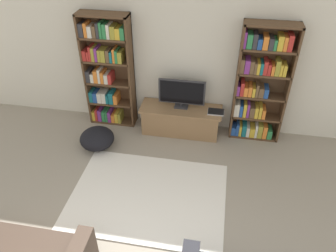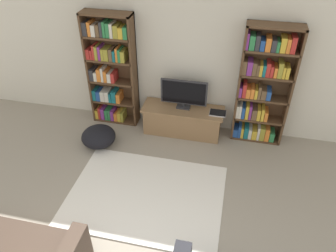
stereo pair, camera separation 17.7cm
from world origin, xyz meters
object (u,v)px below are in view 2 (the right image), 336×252
object	(u,v)px
laptop	(218,113)
bookshelf_right	(262,88)
beanbag_ottoman	(99,137)
television	(184,93)
bookshelf_left	(110,70)
tv_stand	(183,120)

from	to	relation	value
laptop	bookshelf_right	bearing A→B (deg)	13.77
beanbag_ottoman	television	bearing A→B (deg)	28.04
bookshelf_left	beanbag_ottoman	world-z (taller)	bookshelf_left
bookshelf_left	beanbag_ottoman	distance (m)	1.21
bookshelf_right	television	size ratio (longest dim) A/B	2.55
bookshelf_right	tv_stand	bearing A→B (deg)	-174.11
television	beanbag_ottoman	bearing A→B (deg)	-151.96
bookshelf_right	beanbag_ottoman	xyz separation A→B (m)	(-2.64, -0.82, -0.85)
bookshelf_right	television	distance (m)	1.31
television	bookshelf_left	bearing A→B (deg)	175.96
bookshelf_right	laptop	xyz separation A→B (m)	(-0.67, -0.16, -0.50)
bookshelf_left	bookshelf_right	bearing A→B (deg)	-0.02
bookshelf_left	tv_stand	distance (m)	1.58
beanbag_ottoman	bookshelf_right	bearing A→B (deg)	17.21
bookshelf_left	bookshelf_right	distance (m)	2.64
beanbag_ottoman	bookshelf_left	bearing A→B (deg)	89.70
tv_stand	television	world-z (taller)	television
bookshelf_left	bookshelf_right	xyz separation A→B (m)	(2.64, -0.00, -0.04)
laptop	tv_stand	bearing A→B (deg)	177.12
bookshelf_left	tv_stand	world-z (taller)	bookshelf_left
bookshelf_left	television	xyz separation A→B (m)	(1.36, -0.10, -0.26)
bookshelf_right	laptop	distance (m)	0.85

